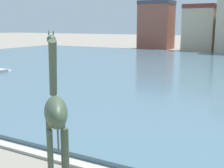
# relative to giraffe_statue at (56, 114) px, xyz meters

# --- Properties ---
(harbor_water) EXTENTS (80.24, 47.38, 0.31)m
(harbor_water) POSITION_rel_giraffe_statue_xyz_m (-2.91, 25.66, -2.33)
(harbor_water) COLOR #476675
(harbor_water) RESTS_ON ground
(quay_edge_coping) EXTENTS (80.24, 0.50, 0.12)m
(quay_edge_coping) POSITION_rel_giraffe_statue_xyz_m (-2.91, 1.72, -2.43)
(quay_edge_coping) COLOR #ADA89E
(quay_edge_coping) RESTS_ON ground
(giraffe_statue) EXTENTS (2.17, 2.34, 4.88)m
(giraffe_statue) POSITION_rel_giraffe_statue_xyz_m (0.00, 0.00, 0.00)
(giraffe_statue) COLOR #3D4C38
(giraffe_statue) RESTS_ON ground
(townhouse_corner_house) EXTENTS (6.89, 5.26, 10.06)m
(townhouse_corner_house) POSITION_rel_giraffe_statue_xyz_m (-17.49, 54.93, 2.56)
(townhouse_corner_house) COLOR #8E5142
(townhouse_corner_house) RESTS_ON ground
(townhouse_wide_warehouse) EXTENTS (5.89, 7.60, 8.88)m
(townhouse_wide_warehouse) POSITION_rel_giraffe_statue_xyz_m (-7.82, 53.89, 1.96)
(townhouse_wide_warehouse) COLOR #C6B293
(townhouse_wide_warehouse) RESTS_ON ground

